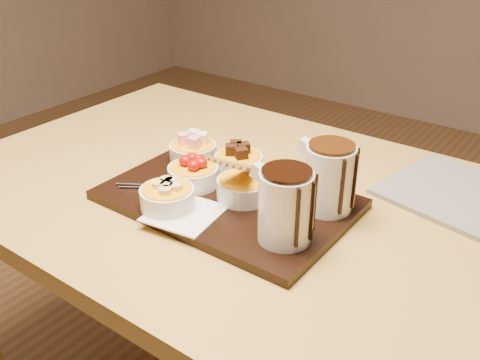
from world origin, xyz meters
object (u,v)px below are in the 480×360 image
Objects in this scene: pitcher_milk_chocolate at (329,179)px; dining_table at (235,227)px; serving_board at (227,199)px; bowl_strawberries at (193,176)px; newspaper at (473,199)px; pitcher_dark_chocolate at (285,207)px.

dining_table is at bearing -178.20° from pitcher_milk_chocolate.
pitcher_milk_chocolate is at bearing 21.80° from serving_board.
newspaper is at bearing 32.42° from bowl_strawberries.
serving_board is 3.78× the size of pitcher_dark_chocolate.
pitcher_milk_chocolate is 0.31m from newspaper.
pitcher_milk_chocolate is (0.26, 0.07, 0.04)m from bowl_strawberries.
pitcher_dark_chocolate is 0.13m from pitcher_milk_chocolate.
newspaper is at bearing 37.26° from serving_board.
pitcher_milk_chocolate is (0.18, 0.07, 0.07)m from serving_board.
pitcher_dark_chocolate is (0.24, -0.06, 0.04)m from bowl_strawberries.
pitcher_dark_chocolate and pitcher_milk_chocolate have the same top height.
serving_board is at bearing -131.23° from newspaper.
serving_board is at bearing 160.02° from pitcher_dark_chocolate.
dining_table is 9.87× the size of pitcher_dark_chocolate.
serving_board reaches higher than newspaper.
serving_board is at bearing 3.44° from bowl_strawberries.
pitcher_dark_chocolate is (0.19, -0.12, 0.18)m from dining_table.
pitcher_dark_chocolate is at bearing -12.79° from bowl_strawberries.
pitcher_dark_chocolate is at bearing -19.98° from serving_board.
bowl_strawberries reaches higher than newspaper.
bowl_strawberries is 0.54m from newspaper.
pitcher_milk_chocolate reaches higher than newspaper.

